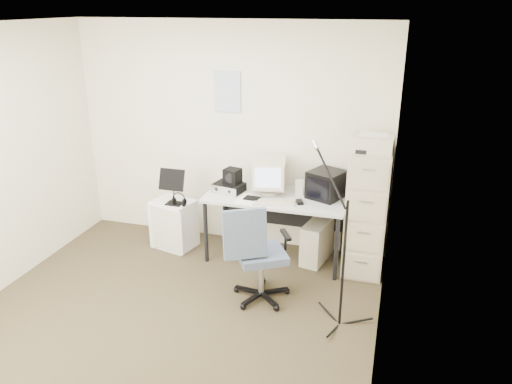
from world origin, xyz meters
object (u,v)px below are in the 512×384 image
(filing_cabinet, at_px, (367,212))
(desk, at_px, (276,227))
(side_cart, at_px, (174,224))
(office_chair, at_px, (261,253))

(filing_cabinet, relative_size, desk, 0.87)
(filing_cabinet, distance_m, side_cart, 2.17)
(office_chair, bearing_deg, desk, 64.56)
(filing_cabinet, height_order, desk, filing_cabinet)
(desk, distance_m, side_cart, 1.19)
(side_cart, bearing_deg, filing_cabinet, 15.89)
(desk, height_order, office_chair, office_chair)
(office_chair, relative_size, side_cart, 1.74)
(office_chair, bearing_deg, side_cart, 118.16)
(filing_cabinet, bearing_deg, side_cart, -177.69)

